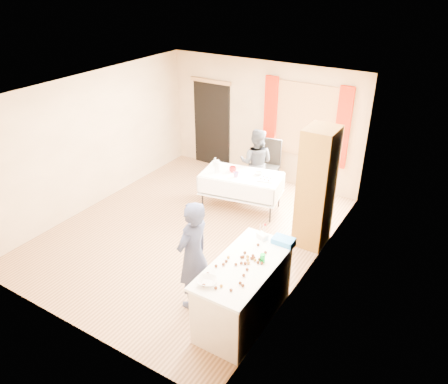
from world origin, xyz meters
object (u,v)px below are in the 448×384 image
Objects in this scene: girl at (193,255)px; woman at (256,163)px; cabinet at (316,188)px; chair at (268,174)px; party_table at (241,188)px; counter at (244,291)px.

girl is 3.49m from woman.
girl is at bearing -109.94° from cabinet.
cabinet is 1.95× the size of chair.
chair is (0.06, 1.06, -0.12)m from party_table.
counter is at bearing -77.19° from chair.
girl is (-0.85, -2.34, -0.23)m from cabinet.
counter is 0.98× the size of girl.
chair is at bearing 111.89° from counter.
woman is at bearing -111.73° from chair.
cabinet reaches higher than counter.
party_table is (-1.53, 2.62, -0.01)m from counter.
chair is 3.88m from girl.
cabinet reaches higher than woman.
party_table is 0.72m from woman.
cabinet reaches higher than girl.
chair is 0.74× the size of woman.
chair reaches higher than party_table.
party_table is at bearing 166.73° from cabinet.
chair reaches higher than counter.
counter is 1.49× the size of chair.
woman is (-1.67, 1.05, -0.33)m from cabinet.
party_table is 1.07m from chair.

